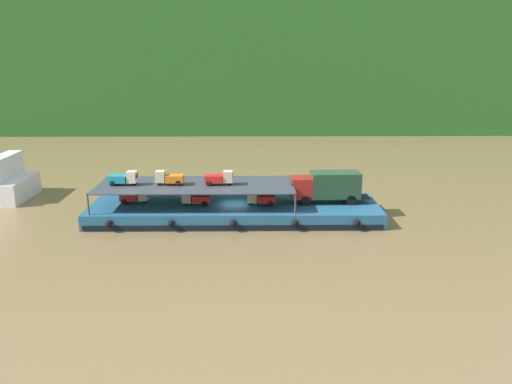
{
  "coord_description": "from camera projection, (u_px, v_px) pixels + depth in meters",
  "views": [
    {
      "loc": [
        1.58,
        -47.42,
        15.91
      ],
      "look_at": [
        2.14,
        0.0,
        2.7
      ],
      "focal_mm": 35.03,
      "sensor_mm": 36.0,
      "label": 1
    }
  ],
  "objects": [
    {
      "name": "cargo_rack",
      "position": [
        196.0,
        185.0,
        48.96
      ],
      "size": [
        19.23,
        6.98,
        2.0
      ],
      "color": "#383D47",
      "rests_on": "cargo_barge"
    },
    {
      "name": "hillside_far_bank",
      "position": [
        243.0,
        23.0,
        109.1
      ],
      "size": [
        121.83,
        35.48,
        39.42
      ],
      "color": "#286023",
      "rests_on": "ground"
    },
    {
      "name": "mini_truck_lower_aft",
      "position": [
        195.0,
        198.0,
        48.98
      ],
      "size": [
        2.79,
        1.28,
        1.38
      ],
      "color": "red",
      "rests_on": "cargo_barge"
    },
    {
      "name": "mini_truck_upper_mid",
      "position": [
        169.0,
        178.0,
        48.62
      ],
      "size": [
        2.76,
        1.23,
        1.38
      ],
      "color": "orange",
      "rests_on": "cargo_rack"
    },
    {
      "name": "mini_truck_upper_stern",
      "position": [
        124.0,
        178.0,
        48.52
      ],
      "size": [
        2.78,
        1.28,
        1.38
      ],
      "color": "teal",
      "rests_on": "cargo_rack"
    },
    {
      "name": "covered_lorry",
      "position": [
        327.0,
        186.0,
        49.52
      ],
      "size": [
        7.9,
        2.46,
        3.1
      ],
      "color": "maroon",
      "rests_on": "cargo_barge"
    },
    {
      "name": "cargo_barge",
      "position": [
        235.0,
        211.0,
        49.7
      ],
      "size": [
        28.43,
        8.32,
        1.5
      ],
      "color": "#23567A",
      "rests_on": "ground"
    },
    {
      "name": "mini_truck_lower_mid",
      "position": [
        260.0,
        198.0,
        49.0
      ],
      "size": [
        2.74,
        1.2,
        1.38
      ],
      "color": "red",
      "rests_on": "cargo_barge"
    },
    {
      "name": "ground_plane",
      "position": [
        235.0,
        218.0,
        49.93
      ],
      "size": [
        400.0,
        400.0,
        0.0
      ],
      "primitive_type": "plane",
      "color": "brown"
    },
    {
      "name": "mini_truck_lower_stern",
      "position": [
        135.0,
        196.0,
        49.68
      ],
      "size": [
        2.76,
        1.24,
        1.38
      ],
      "color": "red",
      "rests_on": "cargo_barge"
    },
    {
      "name": "mini_truck_upper_fore",
      "position": [
        219.0,
        178.0,
        48.58
      ],
      "size": [
        2.75,
        1.21,
        1.38
      ],
      "color": "red",
      "rests_on": "cargo_rack"
    }
  ]
}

